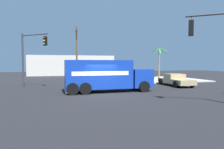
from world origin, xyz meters
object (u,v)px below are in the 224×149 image
at_px(traffic_light_primary, 30,52).
at_px(pickup_tan, 175,80).
at_px(delivery_truck, 106,75).
at_px(palm_tree_far, 159,57).
at_px(utility_pole, 77,52).

bearing_deg(traffic_light_primary, pickup_tan, -8.88).
relative_size(delivery_truck, pickup_tan, 1.53).
relative_size(traffic_light_primary, palm_tree_far, 1.13).
bearing_deg(pickup_tan, utility_pole, 124.64).
distance_m(delivery_truck, traffic_light_primary, 9.16).
relative_size(traffic_light_primary, utility_pole, 0.65).
xyz_separation_m(pickup_tan, utility_pole, (-10.21, 14.78, 3.93)).
xyz_separation_m(delivery_truck, pickup_tan, (8.93, 2.69, -0.78)).
distance_m(palm_tree_far, utility_pole, 14.38).
distance_m(pickup_tan, palm_tree_far, 11.46).
bearing_deg(traffic_light_primary, utility_pole, 64.36).
relative_size(delivery_truck, traffic_light_primary, 1.36).
xyz_separation_m(delivery_truck, utility_pole, (-1.28, 17.47, 3.15)).
height_order(traffic_light_primary, palm_tree_far, traffic_light_primary).
distance_m(traffic_light_primary, palm_tree_far, 21.15).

